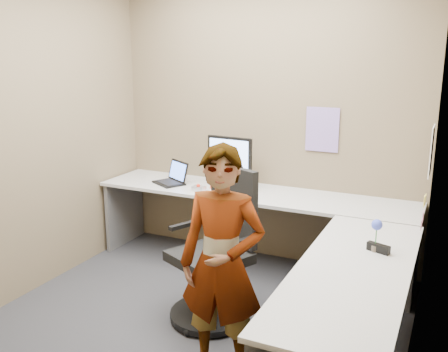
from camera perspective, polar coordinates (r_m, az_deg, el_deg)
The scene contains 20 objects.
ground at distance 4.04m, azimuth -2.37°, elevation -15.31°, with size 3.00×3.00×0.00m, color #232428.
wall_back at distance 4.76m, azimuth 4.77°, elevation 6.35°, with size 3.00×3.00×0.00m, color brown.
wall_right at distance 3.18m, azimuth 22.06°, elevation 1.60°, with size 2.70×2.70×0.00m, color brown.
wall_left at distance 4.48m, azimuth -19.91°, elevation 5.09°, with size 2.70×2.70×0.00m, color brown.
desk at distance 3.96m, azimuth 5.81°, elevation -6.63°, with size 2.98×2.58×0.73m.
paper_ream at distance 4.69m, azimuth 0.54°, elevation -1.07°, with size 0.28×0.21×0.06m, color red.
monitor at distance 4.64m, azimuth 0.62°, elevation 2.35°, with size 0.46×0.15×0.43m.
laptop at distance 4.89m, azimuth -5.86°, elevation -0.20°, with size 0.38×0.36×0.21m.
trackball_mouse at distance 4.61m, azimuth -2.90°, elevation -1.41°, with size 0.12×0.08×0.07m.
origami at distance 4.36m, azimuth 2.83°, elevation -2.23°, with size 0.10×0.10×0.06m, color white.
stapler at distance 3.37m, azimuth 17.23°, elevation -7.87°, with size 0.15×0.04×0.06m, color black.
flower at distance 3.34m, azimuth 17.04°, elevation -5.94°, with size 0.07×0.07×0.22m.
calendar_purple at distance 4.59m, azimuth 11.17°, elevation 5.23°, with size 0.30×0.01×0.40m, color #846BB7.
calendar_white at distance 4.09m, azimuth 22.63°, elevation 2.65°, with size 0.01×0.28×0.38m, color white.
sticky_note_a at distance 3.81m, azimuth 21.91°, elevation -2.68°, with size 0.01×0.07×0.07m, color #F2E059.
sticky_note_b at distance 3.90m, azimuth 21.79°, elevation -4.32°, with size 0.01×0.07×0.07m, color pink.
sticky_note_c at distance 3.79m, azimuth 21.64°, elevation -5.14°, with size 0.01×0.07×0.07m, color pink.
sticky_note_d at distance 3.96m, azimuth 22.02°, elevation -2.53°, with size 0.01×0.07×0.07m, color #F2E059.
office_chair at distance 3.79m, azimuth -0.86°, elevation -9.56°, with size 0.66×0.67×1.14m.
person at distance 3.05m, azimuth -0.24°, elevation -10.06°, with size 0.53×0.35×1.46m, color #999399.
Camera 1 is at (1.65, -3.12, 1.97)m, focal length 40.00 mm.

